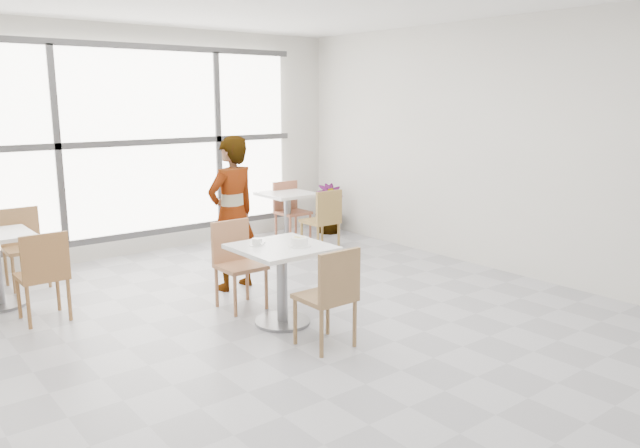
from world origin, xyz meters
TOP-DOWN VIEW (x-y plane):
  - floor at (0.00, 0.00)m, footprint 7.00×7.00m
  - wall_back at (0.00, 3.50)m, footprint 6.00×0.00m
  - wall_right at (3.00, 0.00)m, footprint 0.00×7.00m
  - window at (0.00, 3.44)m, footprint 4.60×0.07m
  - main_table at (-0.13, 0.10)m, footprint 0.80×0.80m
  - chair_near at (-0.15, -0.64)m, footprint 0.42×0.42m
  - chair_far at (-0.20, 0.79)m, footprint 0.42×0.42m
  - oatmeal_bowl at (-0.01, -0.02)m, footprint 0.21×0.21m
  - coffee_cup at (-0.31, 0.25)m, footprint 0.16×0.13m
  - person at (0.08, 1.33)m, footprint 0.67×0.50m
  - bg_table_right at (1.75, 2.65)m, footprint 0.70×0.70m
  - bg_chair_left_near at (-1.85, 1.52)m, footprint 0.42×0.42m
  - bg_chair_left_far at (-1.70, 2.90)m, footprint 0.42×0.42m
  - bg_chair_right_near at (1.83, 1.91)m, footprint 0.42×0.42m
  - bg_chair_right_far at (1.92, 2.83)m, footprint 0.42×0.42m
  - plant_right at (2.70, 2.87)m, footprint 0.56×0.56m

SIDE VIEW (x-z plane):
  - floor at x=0.00m, z-range 0.00..0.00m
  - plant_right at x=2.70m, z-range 0.00..0.76m
  - bg_table_right at x=1.75m, z-range 0.11..0.86m
  - chair_near at x=-0.15m, z-range 0.07..0.94m
  - chair_far at x=-0.20m, z-range 0.07..0.94m
  - bg_chair_left_near at x=-1.85m, z-range 0.07..0.94m
  - bg_chair_left_far at x=-1.70m, z-range 0.07..0.94m
  - bg_chair_right_near at x=1.83m, z-range 0.07..0.94m
  - bg_chair_right_far at x=1.92m, z-range 0.07..0.94m
  - main_table at x=-0.13m, z-range 0.15..0.90m
  - coffee_cup at x=-0.31m, z-range 0.75..0.81m
  - oatmeal_bowl at x=-0.01m, z-range 0.75..0.84m
  - person at x=0.08m, z-range 0.00..1.69m
  - window at x=0.00m, z-range 0.24..2.76m
  - wall_back at x=0.00m, z-range -1.50..4.50m
  - wall_right at x=3.00m, z-range -2.00..5.00m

